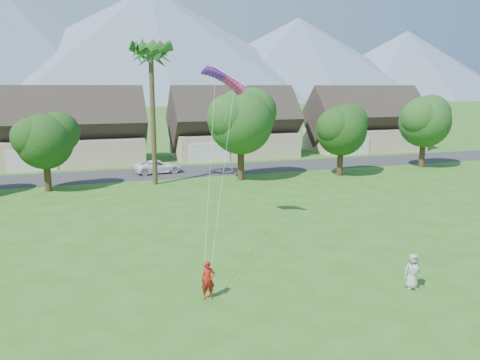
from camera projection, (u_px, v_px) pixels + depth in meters
name	position (u px, v px, depth m)	size (l,w,h in m)	color
ground	(329.00, 339.00, 16.41)	(500.00, 500.00, 0.00)	#2D6019
street	(167.00, 172.00, 48.08)	(90.00, 7.00, 0.01)	#2D2D30
kite_flyer	(208.00, 280.00, 19.41)	(0.59, 0.39, 1.63)	#A61B13
watcher	(413.00, 271.00, 20.40)	(0.77, 0.50, 1.58)	#AFAFAB
parked_car	(158.00, 167.00, 47.68)	(2.20, 4.77, 1.33)	white
mountain_ridge	(116.00, 48.00, 256.04)	(540.00, 240.00, 70.00)	slate
houses_row	(158.00, 131.00, 55.93)	(72.75, 8.19, 8.86)	beige
tree_row	(164.00, 131.00, 41.10)	(62.27, 6.67, 8.45)	#47301C
fan_palm	(151.00, 50.00, 40.02)	(3.00, 3.00, 13.80)	#4C3D26
parafoil_kite	(225.00, 78.00, 27.24)	(2.70, 1.08, 0.50)	#5F18B8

